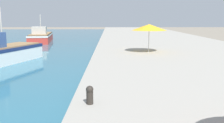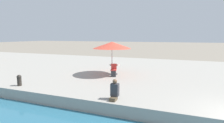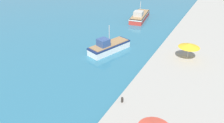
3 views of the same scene
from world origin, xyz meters
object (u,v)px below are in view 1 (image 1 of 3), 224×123
object	(u,v)px
fishing_boat_mid	(41,36)
cafe_umbrella_white	(149,27)
mooring_bollard	(90,94)
fishing_boat_near	(2,52)

from	to	relation	value
fishing_boat_mid	cafe_umbrella_white	bearing A→B (deg)	-57.82
fishing_boat_mid	mooring_bollard	world-z (taller)	fishing_boat_mid
fishing_boat_mid	cafe_umbrella_white	xyz separation A→B (m)	(13.71, -15.84, 1.95)
fishing_boat_mid	mooring_bollard	xyz separation A→B (m)	(9.62, -29.16, 0.14)
fishing_boat_near	mooring_bollard	xyz separation A→B (m)	(7.82, -11.23, 0.08)
fishing_boat_mid	cafe_umbrella_white	world-z (taller)	fishing_boat_mid
cafe_umbrella_white	fishing_boat_near	bearing A→B (deg)	-170.02
fishing_boat_near	mooring_bollard	size ratio (longest dim) A/B	11.76
fishing_boat_near	cafe_umbrella_white	bearing A→B (deg)	28.77
fishing_boat_near	mooring_bollard	world-z (taller)	fishing_boat_near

